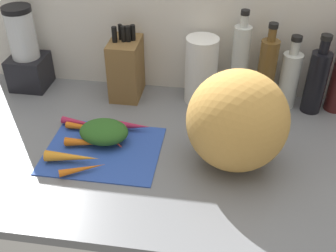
{
  "coord_description": "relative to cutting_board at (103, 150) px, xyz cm",
  "views": [
    {
      "loc": [
        7.78,
        -100.07,
        80.46
      ],
      "look_at": [
        -6.51,
        -6.01,
        12.28
      ],
      "focal_mm": 43.65,
      "sensor_mm": 36.0,
      "label": 1
    }
  ],
  "objects": [
    {
      "name": "bottle_3",
      "position": [
        66.62,
        33.56,
        11.59
      ],
      "size": [
        6.93,
        6.93,
        28.52
      ],
      "color": "black",
      "rests_on": "ground_plane"
    },
    {
      "name": "paper_towel_roll",
      "position": [
        26.91,
        34.69,
        11.76
      ],
      "size": [
        11.46,
        11.46,
        24.32
      ],
      "primitive_type": "cylinder",
      "color": "white",
      "rests_on": "ground_plane"
    },
    {
      "name": "knife_block",
      "position": [
        -0.23,
        34.32,
        10.8
      ],
      "size": [
        10.61,
        15.13,
        27.25
      ],
      "color": "brown",
      "rests_on": "ground_plane"
    },
    {
      "name": "winter_squash",
      "position": [
        39.93,
        0.45,
        14.7
      ],
      "size": [
        28.83,
        26.34,
        30.2
      ],
      "primitive_type": "ellipsoid",
      "color": "gold",
      "rests_on": "ground_plane"
    },
    {
      "name": "ground_plane",
      "position": [
        27.05,
        5.19,
        -1.9
      ],
      "size": [
        170.0,
        80.0,
        3.0
      ],
      "primitive_type": "cube",
      "color": "slate"
    },
    {
      "name": "carrot_6",
      "position": [
        6.97,
        11.24,
        1.95
      ],
      "size": [
        11.48,
        3.5,
        3.1
      ],
      "primitive_type": "cone",
      "rotation": [
        0.0,
        1.57,
        0.04
      ],
      "color": "#B2264C",
      "rests_on": "cutting_board"
    },
    {
      "name": "carrot_5",
      "position": [
        2.63,
        3.11,
        1.83
      ],
      "size": [
        9.29,
        9.08,
        2.85
      ],
      "primitive_type": "cone",
      "rotation": [
        0.0,
        1.57,
        -0.77
      ],
      "color": "red",
      "rests_on": "cutting_board"
    },
    {
      "name": "carrot_3",
      "position": [
        -6.15,
        8.38,
        1.53
      ],
      "size": [
        17.96,
        3.63,
        2.26
      ],
      "primitive_type": "cone",
      "rotation": [
        0.0,
        1.57,
        -0.08
      ],
      "color": "orange",
      "rests_on": "cutting_board"
    },
    {
      "name": "carrot_2",
      "position": [
        -7.24,
        -7.33,
        2.12
      ],
      "size": [
        16.43,
        4.54,
        3.44
      ],
      "primitive_type": "cone",
      "rotation": [
        0.0,
        1.57,
        0.07
      ],
      "color": "orange",
      "rests_on": "cutting_board"
    },
    {
      "name": "bottle_1",
      "position": [
        49.71,
        35.0,
        12.72
      ],
      "size": [
        6.36,
        6.36,
        30.85
      ],
      "color": "brown",
      "rests_on": "ground_plane"
    },
    {
      "name": "carrot_4",
      "position": [
        -2.9,
        -11.22,
        1.48
      ],
      "size": [
        12.8,
        7.75,
        2.16
      ],
      "primitive_type": "cone",
      "rotation": [
        0.0,
        1.57,
        0.46
      ],
      "color": "orange",
      "rests_on": "cutting_board"
    },
    {
      "name": "bottle_2",
      "position": [
        57.87,
        35.58,
        10.63
      ],
      "size": [
        6.82,
        6.82,
        26.72
      ],
      "color": "silver",
      "rests_on": "ground_plane"
    },
    {
      "name": "wall_back",
      "position": [
        27.05,
        43.69,
        29.6
      ],
      "size": [
        170.0,
        3.0,
        60.0
      ],
      "primitive_type": "cube",
      "color": "silver",
      "rests_on": "ground_plane"
    },
    {
      "name": "carrot_1",
      "position": [
        -9.53,
        10.58,
        1.63
      ],
      "size": [
        16.03,
        4.5,
        2.45
      ],
      "primitive_type": "cone",
      "rotation": [
        0.0,
        1.57,
        -0.13
      ],
      "color": "#B2264C",
      "rests_on": "cutting_board"
    },
    {
      "name": "bottle_0",
      "position": [
        40.27,
        35.77,
        14.62
      ],
      "size": [
        5.94,
        5.94,
        34.44
      ],
      "color": "silver",
      "rests_on": "ground_plane"
    },
    {
      "name": "carrot_greens_pile",
      "position": [
        -0.7,
        4.35,
        3.69
      ],
      "size": [
        15.55,
        11.96,
        6.58
      ],
      "primitive_type": "ellipsoid",
      "color": "#2D6023",
      "rests_on": "cutting_board"
    },
    {
      "name": "cutting_board",
      "position": [
        0.0,
        0.0,
        0.0
      ],
      "size": [
        35.27,
        28.35,
        0.8
      ],
      "primitive_type": "cube",
      "color": "#2D51B7",
      "rests_on": "ground_plane"
    },
    {
      "name": "carrot_0",
      "position": [
        -4.48,
        0.55,
        1.84
      ],
      "size": [
        15.43,
        4.18,
        2.87
      ],
      "primitive_type": "cone",
      "rotation": [
        0.0,
        1.57,
        0.09
      ],
      "color": "orange",
      "rests_on": "cutting_board"
    },
    {
      "name": "blender_appliance",
      "position": [
        -38.57,
        35.05,
        13.22
      ],
      "size": [
        13.53,
        13.53,
        31.67
      ],
      "color": "black",
      "rests_on": "ground_plane"
    }
  ]
}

